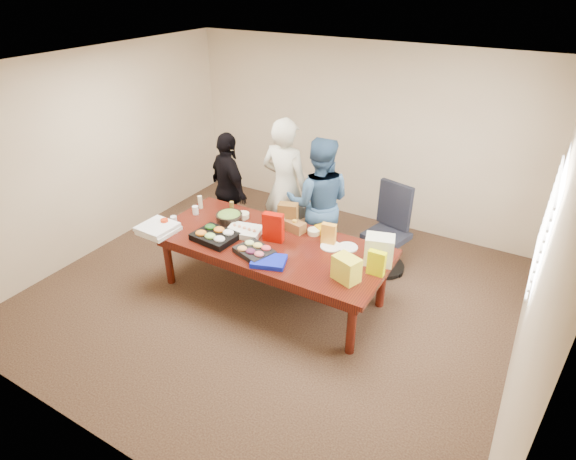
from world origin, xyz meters
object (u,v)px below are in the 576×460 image
Objects in this scene: person_center at (285,188)px; conference_table at (271,268)px; person_right at (319,203)px; sheet_cake at (244,231)px; salad_bowl at (229,218)px; office_chair at (387,233)px.

conference_table is at bearing 112.78° from person_center.
person_right is 4.36× the size of sheet_cake.
person_right is at bearing 42.14° from salad_bowl.
sheet_cake is 0.38m from salad_bowl.
office_chair is 1.47m from person_center.
conference_table is at bearing 57.95° from person_right.
salad_bowl is (-0.71, 0.16, 0.43)m from conference_table.
office_chair is 3.36× the size of salad_bowl.
sheet_cake is at bearing 37.95° from person_right.
conference_table is 2.49× the size of office_chair.
person_center is (-1.40, -0.22, 0.40)m from office_chair.
office_chair is (1.01, 1.21, 0.19)m from conference_table.
conference_table is 6.88× the size of sheet_cake.
office_chair reaches higher than sheet_cake.
person_right is (0.15, 0.94, 0.51)m from conference_table.
sheet_cake is (0.01, -0.99, -0.18)m from person_center.
person_center is 1.09× the size of person_right.
sheet_cake is (-1.39, -1.21, 0.22)m from office_chair.
person_center is 4.74× the size of sheet_cake.
person_right is at bearing 48.09° from sheet_cake.
office_chair is at bearing 28.31° from sheet_cake.
office_chair is 0.63× the size of person_right.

